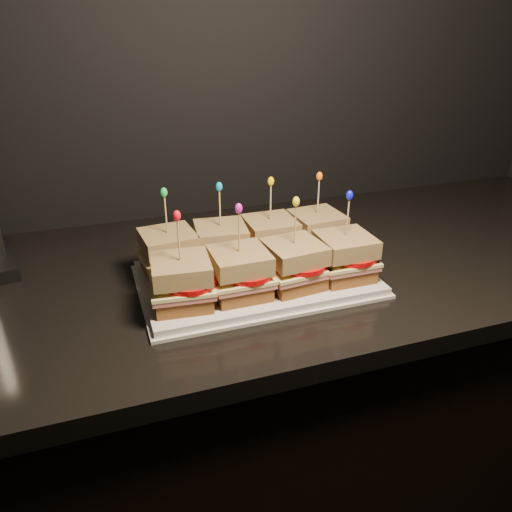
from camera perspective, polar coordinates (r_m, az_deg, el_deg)
name	(u,v)px	position (r m, az deg, el deg)	size (l,w,h in m)	color
cabinet	(140,464)	(1.23, -13.14, -22.19)	(2.49, 0.62, 0.84)	black
granite_slab	(116,294)	(0.96, -15.73, -4.16)	(2.53, 0.66, 0.03)	black
platter	(256,279)	(0.92, 0.00, -2.59)	(0.41, 0.25, 0.02)	silver
platter_rim	(256,281)	(0.92, 0.00, -2.92)	(0.42, 0.27, 0.01)	silver
sandwich_0_bread_bot	(170,266)	(0.93, -9.79, -1.15)	(0.09, 0.09, 0.03)	#5C2E0F
sandwich_0_ham	(169,258)	(0.92, -9.86, -0.23)	(0.10, 0.10, 0.01)	#C06361
sandwich_0_cheese	(169,255)	(0.92, -9.90, 0.16)	(0.10, 0.10, 0.01)	#FDF397
sandwich_0_tomato	(176,251)	(0.91, -9.12, 0.54)	(0.09, 0.09, 0.01)	red
sandwich_0_bread_top	(168,241)	(0.91, -10.03, 1.74)	(0.09, 0.09, 0.03)	brown
sandwich_0_pick	(166,217)	(0.89, -10.25, 4.43)	(0.00, 0.00, 0.09)	tan
sandwich_0_frill	(164,192)	(0.87, -10.48, 7.18)	(0.01, 0.01, 0.02)	green
sandwich_1_bread_bot	(222,259)	(0.94, -3.96, -0.30)	(0.09, 0.09, 0.03)	#5C2E0F
sandwich_1_ham	(221,251)	(0.94, -3.99, 0.61)	(0.10, 0.10, 0.01)	#C06361
sandwich_1_cheese	(221,247)	(0.93, -4.00, 1.00)	(0.10, 0.10, 0.01)	#FDF397
sandwich_1_tomato	(228,244)	(0.93, -3.20, 1.37)	(0.09, 0.09, 0.01)	red
sandwich_1_bread_top	(221,234)	(0.92, -4.05, 2.56)	(0.09, 0.09, 0.03)	brown
sandwich_1_pick	(220,210)	(0.91, -4.14, 5.21)	(0.00, 0.00, 0.09)	tan
sandwich_1_frill	(219,187)	(0.89, -4.23, 7.92)	(0.01, 0.01, 0.02)	#0D97C3
sandwich_2_bread_bot	(270,251)	(0.97, 1.60, 0.52)	(0.09, 0.09, 0.03)	#5C2E0F
sandwich_2_ham	(270,244)	(0.96, 1.62, 1.41)	(0.10, 0.10, 0.01)	#C06361
sandwich_2_cheese	(270,240)	(0.96, 1.62, 1.79)	(0.10, 0.10, 0.01)	#FDF397
sandwich_2_tomato	(277,237)	(0.96, 2.43, 2.16)	(0.09, 0.09, 0.01)	red
sandwich_2_bread_top	(270,227)	(0.95, 1.64, 3.31)	(0.09, 0.09, 0.03)	brown
sandwich_2_pick	(271,205)	(0.93, 1.68, 5.90)	(0.00, 0.00, 0.09)	tan
sandwich_2_frill	(271,181)	(0.92, 1.71, 8.54)	(0.01, 0.01, 0.02)	yellow
sandwich_3_bread_bot	(316,245)	(1.01, 6.82, 1.28)	(0.09, 0.09, 0.03)	#5C2E0F
sandwich_3_ham	(316,237)	(1.00, 6.87, 2.15)	(0.10, 0.10, 0.01)	#C06361
sandwich_3_cheese	(316,234)	(1.00, 6.89, 2.52)	(0.10, 0.10, 0.01)	#FDF397
sandwich_3_tomato	(323,231)	(0.99, 7.69, 2.87)	(0.09, 0.09, 0.01)	red
sandwich_3_bread_top	(317,221)	(0.99, 6.98, 3.99)	(0.09, 0.09, 0.03)	brown
sandwich_3_pick	(318,199)	(0.97, 7.12, 6.49)	(0.00, 0.00, 0.09)	tan
sandwich_3_frill	(319,176)	(0.96, 7.27, 9.04)	(0.01, 0.01, 0.02)	orange
sandwich_4_bread_bot	(183,297)	(0.83, -8.36, -4.63)	(0.09, 0.09, 0.03)	#5C2E0F
sandwich_4_ham	(182,288)	(0.82, -8.43, -3.63)	(0.10, 0.10, 0.01)	#C06361
sandwich_4_cheese	(182,284)	(0.81, -8.46, -3.20)	(0.10, 0.10, 0.01)	#FDF397
sandwich_4_tomato	(190,281)	(0.81, -7.58, -2.81)	(0.09, 0.09, 0.01)	red
sandwich_4_bread_top	(181,269)	(0.80, -8.59, -1.47)	(0.09, 0.09, 0.03)	brown
sandwich_4_pick	(179,243)	(0.78, -8.81, 1.51)	(0.00, 0.00, 0.09)	tan
sandwich_4_frill	(177,216)	(0.76, -9.03, 4.59)	(0.01, 0.01, 0.02)	red
sandwich_5_bread_bot	(240,287)	(0.84, -1.85, -3.59)	(0.09, 0.09, 0.03)	#5C2E0F
sandwich_5_ham	(240,279)	(0.84, -1.87, -2.61)	(0.10, 0.10, 0.01)	#C06361
sandwich_5_cheese	(240,275)	(0.83, -1.87, -2.18)	(0.10, 0.10, 0.01)	#FDF397
sandwich_5_tomato	(248,272)	(0.83, -0.96, -1.78)	(0.09, 0.09, 0.01)	red
sandwich_5_bread_top	(239,260)	(0.82, -1.90, -0.48)	(0.09, 0.09, 0.03)	brown
sandwich_5_pick	(239,235)	(0.80, -1.95, 2.45)	(0.00, 0.00, 0.09)	tan
sandwich_5_frill	(239,208)	(0.79, -1.99, 5.47)	(0.01, 0.01, 0.02)	#C41EAA
sandwich_6_bread_bot	(293,278)	(0.87, 4.28, -2.57)	(0.09, 0.09, 0.03)	#5C2E0F
sandwich_6_ham	(294,270)	(0.87, 4.32, -1.61)	(0.10, 0.10, 0.01)	#C06361
sandwich_6_cheese	(294,266)	(0.86, 4.33, -1.20)	(0.10, 0.10, 0.01)	#FDF397
sandwich_6_tomato	(302,263)	(0.86, 5.24, -0.80)	(0.09, 0.09, 0.01)	red
sandwich_6_bread_top	(294,252)	(0.85, 4.39, 0.46)	(0.09, 0.09, 0.03)	brown
sandwich_6_pick	(295,227)	(0.83, 4.50, 3.31)	(0.00, 0.00, 0.09)	tan
sandwich_6_frill	(296,202)	(0.82, 4.61, 6.23)	(0.01, 0.01, 0.02)	yellow
sandwich_7_bread_bot	(343,270)	(0.91, 9.94, -1.60)	(0.09, 0.09, 0.03)	#5C2E0F
sandwich_7_ham	(344,262)	(0.91, 10.02, -0.67)	(0.10, 0.10, 0.01)	#C06361
sandwich_7_cheese	(344,258)	(0.90, 10.05, -0.27)	(0.10, 0.10, 0.01)	#FDF397
sandwich_7_tomato	(352,255)	(0.90, 10.94, 0.11)	(0.09, 0.09, 0.01)	red
sandwich_7_bread_top	(345,244)	(0.89, 10.18, 1.33)	(0.09, 0.09, 0.03)	brown
sandwich_7_pick	(347,220)	(0.87, 10.41, 4.05)	(0.00, 0.00, 0.09)	tan
sandwich_7_frill	(350,195)	(0.86, 10.65, 6.84)	(0.01, 0.01, 0.02)	#0E15E0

